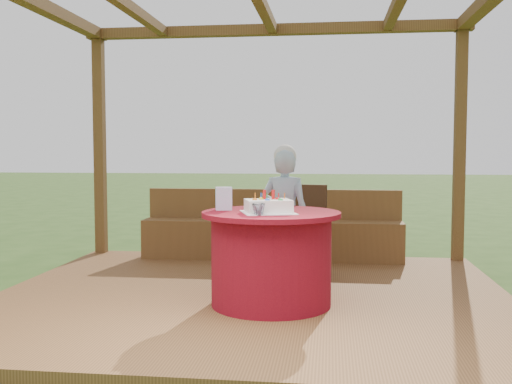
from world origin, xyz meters
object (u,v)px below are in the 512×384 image
table (271,258)px  gift_bag (224,199)px  bench (272,236)px  drinking_glass (259,209)px  birthday_cake (268,206)px  chair (301,224)px  elderly_woman (285,214)px

table → gift_bag: size_ratio=5.86×
bench → drinking_glass: (0.13, -2.38, 0.55)m
bench → birthday_cake: 2.26m
table → drinking_glass: (-0.07, -0.30, 0.42)m
gift_bag → drinking_glass: (0.34, -0.38, -0.05)m
chair → birthday_cake: 1.35m
bench → drinking_glass: 2.45m
chair → gift_bag: (-0.59, -1.13, 0.35)m
bench → table: bearing=-84.5°
table → birthday_cake: (-0.01, -0.10, 0.43)m
bench → gift_bag: (-0.20, -2.01, 0.60)m
gift_bag → elderly_woman: bearing=42.8°
chair → gift_bag: size_ratio=4.76×
bench → gift_bag: 2.10m
table → chair: size_ratio=1.23×
drinking_glass → chair: bearing=80.5°
table → gift_bag: gift_bag is taller
birthday_cake → gift_bag: gift_bag is taller
bench → elderly_woman: elderly_woman is taller
bench → chair: chair is taller
birthday_cake → chair: bearing=81.4°
table → elderly_woman: bearing=85.9°
elderly_woman → bench: bearing=100.8°
bench → birthday_cake: size_ratio=6.01×
bench → table: 2.10m
elderly_woman → birthday_cake: size_ratio=2.63×
elderly_woman → birthday_cake: 0.87m
table → bench: bearing=95.5°
bench → chair: bearing=-66.4°
bench → elderly_woman: size_ratio=2.28×
table → drinking_glass: drinking_glass is taller
chair → drinking_glass: 1.55m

